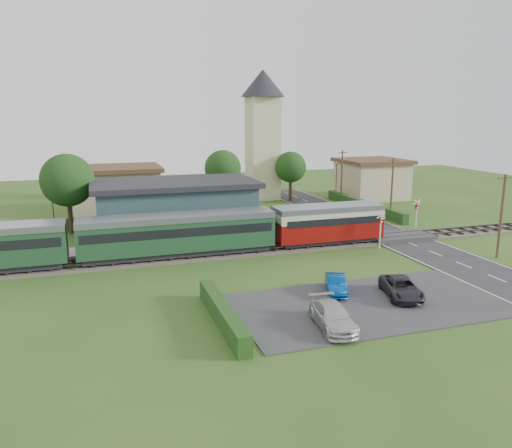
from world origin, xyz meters
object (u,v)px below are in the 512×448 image
object	(u,v)px
church_tower	(263,125)
car_park_blue	(336,284)
house_west	(116,189)
equipment_hut	(92,235)
crossing_signal_far	(417,210)
train	(139,236)
car_park_dark	(401,288)
pedestrian_far	(104,242)
car_park_silver	(333,316)
car_on_road	(334,211)
pedestrian_near	(275,228)
crossing_signal_near	(381,225)
station_building	(175,207)
house_east	(372,178)

from	to	relation	value
church_tower	car_park_blue	size ratio (longest dim) A/B	4.99
house_west	car_park_blue	world-z (taller)	house_west
equipment_hut	house_west	world-z (taller)	house_west
crossing_signal_far	equipment_hut	bearing A→B (deg)	178.54
train	house_west	world-z (taller)	house_west
train	car_park_dark	world-z (taller)	train
equipment_hut	pedestrian_far	world-z (taller)	equipment_hut
train	pedestrian_far	distance (m)	3.82
car_park_silver	equipment_hut	bearing A→B (deg)	130.21
car_on_road	pedestrian_near	distance (m)	14.43
car_park_dark	crossing_signal_near	bearing A→B (deg)	81.06
church_tower	pedestrian_far	world-z (taller)	church_tower
station_building	crossing_signal_near	size ratio (longest dim) A/B	4.88
church_tower	house_west	distance (m)	21.55
equipment_hut	crossing_signal_near	bearing A→B (deg)	-12.94
house_east	car_park_silver	distance (m)	46.12
crossing_signal_far	car_park_silver	world-z (taller)	crossing_signal_far
crossing_signal_far	pedestrian_near	xyz separation A→B (m)	(-15.23, 0.41, -0.89)
house_east	crossing_signal_near	size ratio (longest dim) A/B	2.69
house_west	car_park_silver	bearing A→B (deg)	-76.21
station_building	car_park_silver	size ratio (longest dim) A/B	3.56
train	car_park_blue	size ratio (longest dim) A/B	12.24
car_on_road	station_building	bearing A→B (deg)	80.39
station_building	car_park_blue	xyz separation A→B (m)	(7.44, -20.49, -2.03)
equipment_hut	car_park_dark	xyz separation A→B (m)	(19.12, -16.76, -1.06)
equipment_hut	train	xyz separation A→B (m)	(3.62, -3.20, 0.43)
train	church_tower	bearing A→B (deg)	53.30
church_tower	station_building	bearing A→B (deg)	-131.41
train	car_on_road	size ratio (longest dim) A/B	14.14
equipment_hut	crossing_signal_near	distance (m)	25.04
equipment_hut	car_park_dark	world-z (taller)	equipment_hut
house_west	house_east	bearing A→B (deg)	-1.64
house_east	car_park_silver	world-z (taller)	house_east
pedestrian_far	crossing_signal_near	bearing A→B (deg)	-87.16
car_park_dark	car_park_silver	bearing A→B (deg)	-139.03
car_park_silver	pedestrian_near	bearing A→B (deg)	86.62
train	crossing_signal_far	size ratio (longest dim) A/B	13.18
train	crossing_signal_near	distance (m)	20.92
house_east	car_park_dark	distance (m)	40.31
train	car_park_silver	distance (m)	18.89
crossing_signal_near	car_on_road	distance (m)	15.00
car_park_blue	car_park_silver	bearing A→B (deg)	-97.38
crossing_signal_near	car_park_dark	xyz separation A→B (m)	(-5.28, -11.15, -1.45)
train	church_tower	distance (m)	33.41
station_building	train	distance (m)	10.02
house_east	car_on_road	bearing A→B (deg)	-137.66
church_tower	car_park_dark	bearing A→B (deg)	-95.60
car_park_blue	equipment_hut	bearing A→B (deg)	157.76
house_west	crossing_signal_far	world-z (taller)	house_west
car_park_dark	pedestrian_far	xyz separation A→B (m)	(-18.20, 16.10, 0.56)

